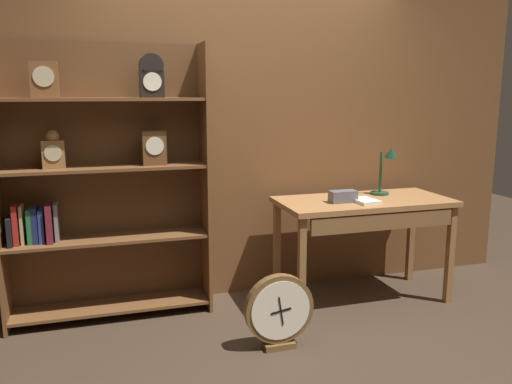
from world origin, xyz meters
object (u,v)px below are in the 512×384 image
at_px(bookshelf, 102,183).
at_px(open_repair_manual, 365,201).
at_px(workbench, 365,212).
at_px(round_clock_large, 279,311).
at_px(desk_lamp, 386,168).
at_px(toolbox_small, 343,196).

bearing_deg(bookshelf, open_repair_manual, -11.63).
distance_m(workbench, open_repair_manual, 0.15).
height_order(workbench, round_clock_large, workbench).
bearing_deg(workbench, bookshelf, 171.20).
distance_m(desk_lamp, round_clock_large, 1.55).
height_order(toolbox_small, round_clock_large, toolbox_small).
xyz_separation_m(workbench, open_repair_manual, (-0.06, -0.09, 0.11)).
relative_size(open_repair_manual, round_clock_large, 0.45).
distance_m(bookshelf, workbench, 1.98).
xyz_separation_m(open_repair_manual, round_clock_large, (-0.84, -0.47, -0.57)).
xyz_separation_m(bookshelf, toolbox_small, (1.72, -0.33, -0.13)).
bearing_deg(toolbox_small, desk_lamp, 19.68).
bearing_deg(desk_lamp, open_repair_manual, -144.04).
bearing_deg(toolbox_small, round_clock_large, -142.44).
height_order(bookshelf, open_repair_manual, bookshelf).
height_order(bookshelf, round_clock_large, bookshelf).
relative_size(bookshelf, open_repair_manual, 8.96).
relative_size(bookshelf, desk_lamp, 4.94).
bearing_deg(toolbox_small, open_repair_manual, -20.24).
distance_m(bookshelf, desk_lamp, 2.19).
bearing_deg(open_repair_manual, bookshelf, 163.05).
distance_m(open_repair_manual, round_clock_large, 1.13).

